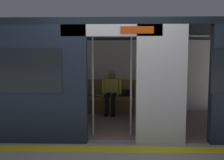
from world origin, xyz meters
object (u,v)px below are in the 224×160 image
Objects in this scene: book at (100,95)px; grab_pole_door at (93,83)px; person_seated at (111,89)px; grab_pole_far at (131,83)px; train_car at (111,61)px; bench_seat at (113,100)px; handbag at (127,93)px.

book is 2.10m from grab_pole_door.
person_seated is at bearing 127.66° from book.
train_car is at bearing -63.31° from grab_pole_far.
person_seated is at bearing -77.06° from grab_pole_far.
grab_pole_door is (0.37, 1.95, 0.67)m from bench_seat.
bench_seat is at bearing -137.95° from person_seated.
handbag is at bearing -168.33° from bench_seat.
train_car is 1.54m from handbag.
bench_seat is at bearing -100.79° from grab_pole_door.
train_car is 1.97× the size of bench_seat.
handbag is at bearing 149.36° from book.
grab_pole_door is (0.76, 2.03, 0.48)m from handbag.
book is at bearing -21.81° from person_seated.
bench_seat is at bearing 11.67° from handbag.
train_car is at bearing -110.51° from grab_pole_door.
bench_seat is 2.72× the size of person_seated.
train_car reaches higher than person_seated.
train_car is 1.29m from person_seated.
handbag is 0.13× the size of grab_pole_door.
grab_pole_far reaches higher than book.
grab_pole_far is at bearing 80.34° from book.
bench_seat is 0.34m from person_seated.
train_car is 3.11× the size of grab_pole_far.
train_car is 1.03m from grab_pole_far.
person_seated reaches higher than bench_seat.
train_car is at bearing 69.45° from handbag.
grab_pole_far is (-0.37, 1.92, 0.67)m from bench_seat.
book is 0.11× the size of grab_pole_door.
grab_pole_door reaches higher than handbag.
bench_seat is 0.44m from handbag.
person_seated is 0.58× the size of grab_pole_far.
grab_pole_door is (0.31, 1.90, 0.34)m from person_seated.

